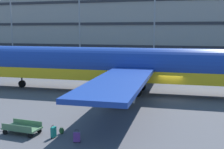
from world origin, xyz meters
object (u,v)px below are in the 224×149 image
airliner (131,67)px  backpack_red (62,131)px  baggage_cart (22,128)px  suitcase_navy (77,137)px  suitcase_upright (53,132)px

airliner → backpack_red: size_ratio=84.53×
backpack_red → baggage_cart: 2.81m
airliner → baggage_cart: bearing=-106.2°
suitcase_navy → backpack_red: bearing=144.9°
suitcase_upright → backpack_red: suitcase_upright is taller
suitcase_upright → baggage_cart: size_ratio=0.26×
airliner → suitcase_upright: airliner is taller
airliner → suitcase_navy: 16.14m
suitcase_navy → airliner: bearing=89.5°
suitcase_upright → backpack_red: 0.86m
suitcase_upright → suitcase_navy: bearing=-10.6°
suitcase_navy → baggage_cart: suitcase_navy is taller
suitcase_upright → baggage_cart: 2.50m
suitcase_upright → suitcase_navy: size_ratio=1.04×
backpack_red → suitcase_upright: bearing=-104.0°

